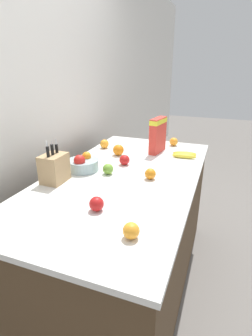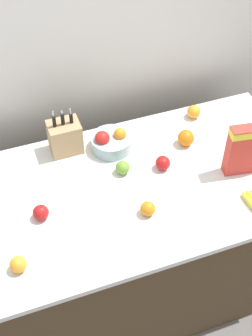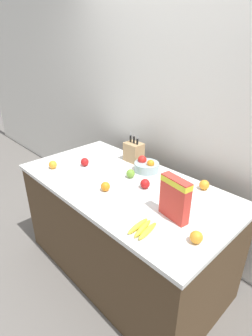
# 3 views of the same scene
# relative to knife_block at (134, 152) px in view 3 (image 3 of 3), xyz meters

# --- Properties ---
(ground_plane) EXTENTS (14.00, 14.00, 0.00)m
(ground_plane) POSITION_rel_knife_block_xyz_m (0.24, -0.35, -0.96)
(ground_plane) COLOR slate
(wall_back) EXTENTS (9.00, 0.06, 2.60)m
(wall_back) POSITION_rel_knife_block_xyz_m (0.24, 0.32, 0.34)
(wall_back) COLOR silver
(wall_back) RESTS_ON ground_plane
(counter) EXTENTS (1.75, 0.91, 0.87)m
(counter) POSITION_rel_knife_block_xyz_m (0.24, -0.35, -0.52)
(counter) COLOR #4C3823
(counter) RESTS_ON ground_plane
(knife_block) EXTENTS (0.16, 0.12, 0.26)m
(knife_block) POSITION_rel_knife_block_xyz_m (0.00, 0.00, 0.00)
(knife_block) COLOR tan
(knife_block) RESTS_ON counter
(cereal_box) EXTENTS (0.21, 0.09, 0.28)m
(cereal_box) POSITION_rel_knife_block_xyz_m (0.78, -0.43, 0.06)
(cereal_box) COLOR red
(cereal_box) RESTS_ON counter
(fruit_bowl) EXTENTS (0.21, 0.21, 0.12)m
(fruit_bowl) POSITION_rel_knife_block_xyz_m (0.22, -0.07, -0.04)
(fruit_bowl) COLOR #99B2B7
(fruit_bowl) RESTS_ON counter
(banana_bunch) EXTENTS (0.12, 0.19, 0.03)m
(banana_bunch) POSITION_rel_knife_block_xyz_m (0.73, -0.66, -0.07)
(banana_bunch) COLOR yellow
(banana_bunch) RESTS_ON counter
(apple_leftmost) EXTENTS (0.07, 0.07, 0.07)m
(apple_leftmost) POSITION_rel_knife_block_xyz_m (0.22, -0.25, -0.05)
(apple_leftmost) COLOR #6B9E33
(apple_leftmost) RESTS_ON counter
(apple_rightmost) EXTENTS (0.07, 0.07, 0.07)m
(apple_rightmost) POSITION_rel_knife_block_xyz_m (-0.22, -0.39, -0.05)
(apple_rightmost) COLOR red
(apple_rightmost) RESTS_ON counter
(apple_middle) EXTENTS (0.07, 0.07, 0.07)m
(apple_middle) POSITION_rel_knife_block_xyz_m (0.41, -0.29, -0.05)
(apple_middle) COLOR red
(apple_middle) RESTS_ON counter
(orange_front_center) EXTENTS (0.07, 0.07, 0.07)m
(orange_front_center) POSITION_rel_knife_block_xyz_m (1.00, -0.52, -0.05)
(orange_front_center) COLOR orange
(orange_front_center) RESTS_ON counter
(orange_mid_left) EXTENTS (0.07, 0.07, 0.07)m
(orange_mid_left) POSITION_rel_knife_block_xyz_m (-0.36, -0.62, -0.05)
(orange_mid_left) COLOR orange
(orange_mid_left) RESTS_ON counter
(orange_front_left) EXTENTS (0.09, 0.09, 0.09)m
(orange_front_left) POSITION_rel_knife_block_xyz_m (0.59, -0.17, -0.04)
(orange_front_left) COLOR orange
(orange_front_left) RESTS_ON counter
(orange_near_bowl) EXTENTS (0.07, 0.07, 0.07)m
(orange_near_bowl) POSITION_rel_knife_block_xyz_m (0.72, 0.01, -0.05)
(orange_near_bowl) COLOR orange
(orange_near_bowl) RESTS_ON counter
(orange_mid_right) EXTENTS (0.07, 0.07, 0.07)m
(orange_mid_right) POSITION_rel_knife_block_xyz_m (0.24, -0.53, -0.05)
(orange_mid_right) COLOR orange
(orange_mid_right) RESTS_ON counter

